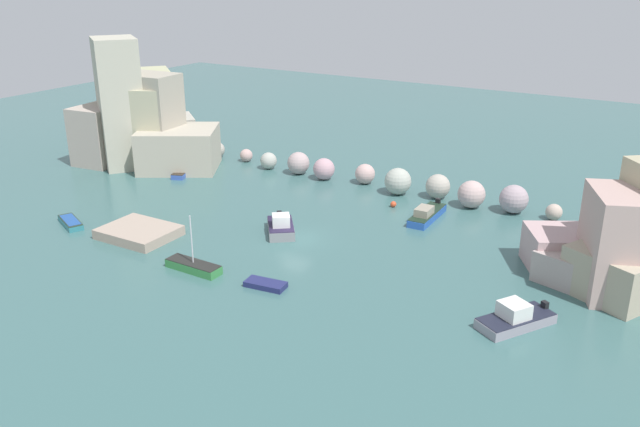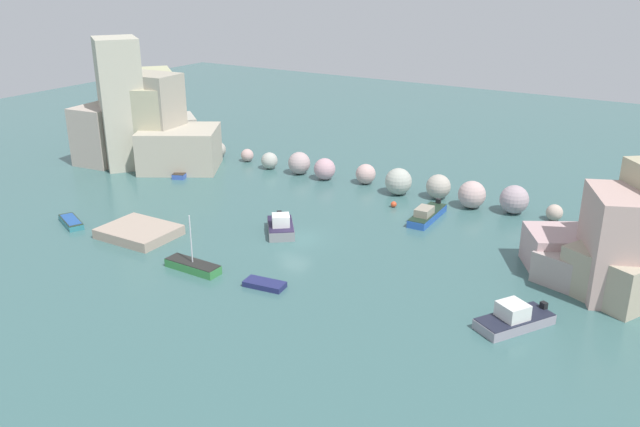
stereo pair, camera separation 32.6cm
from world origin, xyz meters
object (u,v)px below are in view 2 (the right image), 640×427
(stone_dock, at_px, (139,232))
(channel_buoy, at_px, (394,204))
(moored_boat_2, at_px, (182,174))
(moored_boat_4, at_px, (265,284))
(moored_boat_0, at_px, (514,318))
(moored_boat_3, at_px, (71,222))
(moored_boat_1, at_px, (427,215))
(moored_boat_6, at_px, (193,266))
(moored_boat_5, at_px, (281,226))

(stone_dock, xyz_separation_m, channel_buoy, (15.91, 18.49, -0.13))
(moored_boat_2, height_order, moored_boat_4, moored_boat_2)
(stone_dock, bearing_deg, moored_boat_0, 3.22)
(stone_dock, relative_size, moored_boat_3, 1.54)
(moored_boat_3, bearing_deg, moored_boat_4, -157.89)
(stone_dock, height_order, moored_boat_1, moored_boat_1)
(moored_boat_0, xyz_separation_m, moored_boat_1, (-12.58, 15.16, -0.09))
(channel_buoy, height_order, moored_boat_0, moored_boat_0)
(moored_boat_0, distance_m, moored_boat_6, 24.38)
(moored_boat_0, bearing_deg, stone_dock, -55.26)
(channel_buoy, height_order, moored_boat_3, channel_buoy)
(moored_boat_3, height_order, moored_boat_4, moored_boat_3)
(channel_buoy, distance_m, moored_boat_4, 20.62)
(stone_dock, height_order, moored_boat_6, moored_boat_6)
(moored_boat_2, bearing_deg, stone_dock, 9.02)
(channel_buoy, xyz_separation_m, moored_boat_2, (-24.83, -3.24, -0.00))
(moored_boat_3, xyz_separation_m, moored_boat_5, (17.68, 8.36, 0.37))
(moored_boat_5, bearing_deg, moored_boat_3, -102.53)
(moored_boat_0, distance_m, moored_boat_2, 43.65)
(stone_dock, bearing_deg, moored_boat_3, -170.40)
(moored_boat_1, relative_size, moored_boat_4, 1.86)
(stone_dock, xyz_separation_m, moored_boat_2, (-8.92, 15.25, -0.14))
(moored_boat_6, bearing_deg, channel_buoy, -108.14)
(moored_boat_1, xyz_separation_m, moored_boat_5, (-9.80, -9.89, 0.14))
(moored_boat_3, relative_size, moored_boat_6, 0.86)
(moored_boat_0, height_order, moored_boat_2, moored_boat_0)
(moored_boat_5, bearing_deg, moored_boat_4, -9.83)
(moored_boat_6, bearing_deg, moored_boat_3, -4.55)
(moored_boat_3, bearing_deg, channel_buoy, -115.50)
(moored_boat_3, xyz_separation_m, moored_boat_4, (22.59, -0.86, -0.08))
(stone_dock, xyz_separation_m, moored_boat_4, (15.14, -2.12, -0.22))
(moored_boat_3, bearing_deg, moored_boat_6, -160.96)
(moored_boat_0, bearing_deg, moored_boat_6, -47.67)
(moored_boat_0, relative_size, moored_boat_6, 1.19)
(channel_buoy, xyz_separation_m, moored_boat_0, (16.71, -16.65, 0.31))
(channel_buoy, height_order, moored_boat_4, channel_buoy)
(moored_boat_2, height_order, moored_boat_3, moored_boat_2)
(stone_dock, distance_m, moored_boat_5, 12.47)
(moored_boat_4, xyz_separation_m, moored_boat_5, (-4.90, 9.22, 0.44))
(moored_boat_4, relative_size, moored_boat_6, 0.68)
(moored_boat_0, height_order, moored_boat_5, moored_boat_5)
(stone_dock, distance_m, moored_boat_4, 15.29)
(stone_dock, relative_size, channel_buoy, 10.53)
(moored_boat_0, height_order, moored_boat_4, moored_boat_0)
(stone_dock, height_order, channel_buoy, stone_dock)
(stone_dock, bearing_deg, channel_buoy, 49.28)
(moored_boat_2, relative_size, moored_boat_3, 0.79)
(moored_boat_1, bearing_deg, moored_boat_0, 38.14)
(stone_dock, distance_m, moored_boat_6, 9.09)
(stone_dock, distance_m, moored_boat_1, 26.28)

